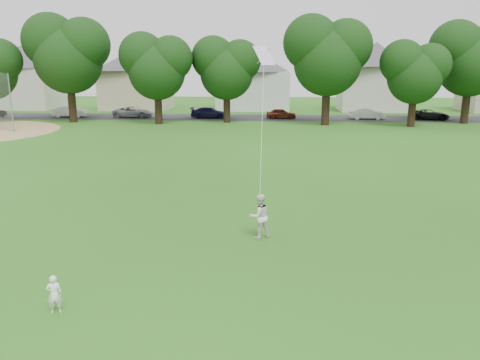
{
  "coord_description": "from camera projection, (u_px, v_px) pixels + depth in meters",
  "views": [
    {
      "loc": [
        2.54,
        -12.18,
        5.76
      ],
      "look_at": [
        1.58,
        2.0,
        2.3
      ],
      "focal_mm": 35.0,
      "sensor_mm": 36.0,
      "label": 1
    }
  ],
  "objects": [
    {
      "name": "street",
      "position": [
        250.0,
        118.0,
        54.05
      ],
      "size": [
        90.0,
        7.0,
        0.01
      ],
      "primitive_type": "cube",
      "color": "#2D2D30",
      "rests_on": "ground"
    },
    {
      "name": "toddler",
      "position": [
        54.0,
        294.0,
        11.11
      ],
      "size": [
        0.41,
        0.34,
        0.98
      ],
      "primitive_type": "imported",
      "rotation": [
        0.0,
        0.0,
        3.49
      ],
      "color": "white",
      "rests_on": "ground"
    },
    {
      "name": "tree_row",
      "position": [
        275.0,
        57.0,
        46.55
      ],
      "size": [
        82.48,
        9.05,
        11.42
      ],
      "color": "black",
      "rests_on": "ground"
    },
    {
      "name": "older_boy",
      "position": [
        259.0,
        216.0,
        15.99
      ],
      "size": [
        0.94,
        0.87,
        1.55
      ],
      "primitive_type": "imported",
      "rotation": [
        0.0,
        0.0,
        3.63
      ],
      "color": "white",
      "rests_on": "ground"
    },
    {
      "name": "ground",
      "position": [
        180.0,
        274.0,
        13.34
      ],
      "size": [
        160.0,
        160.0,
        0.0
      ],
      "primitive_type": "plane",
      "color": "#265012",
      "rests_on": "ground"
    },
    {
      "name": "house_row",
      "position": [
        251.0,
        71.0,
        62.56
      ],
      "size": [
        76.47,
        13.89,
        10.46
      ],
      "color": "beige",
      "rests_on": "ground"
    },
    {
      "name": "parked_cars",
      "position": [
        244.0,
        113.0,
        52.98
      ],
      "size": [
        63.82,
        2.43,
        1.29
      ],
      "color": "black",
      "rests_on": "ground"
    },
    {
      "name": "kite",
      "position": [
        262.0,
        126.0,
        16.94
      ],
      "size": [
        1.03,
        2.19,
        6.06
      ],
      "color": "silver",
      "rests_on": "ground"
    }
  ]
}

